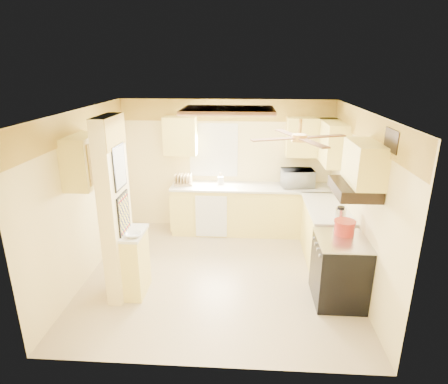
# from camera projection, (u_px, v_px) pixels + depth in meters

# --- Properties ---
(floor) EXTENTS (4.00, 4.00, 0.00)m
(floor) POSITION_uv_depth(u_px,v_px,m) (220.00, 274.00, 5.83)
(floor) COLOR tan
(floor) RESTS_ON ground
(ceiling) EXTENTS (4.00, 4.00, 0.00)m
(ceiling) POSITION_uv_depth(u_px,v_px,m) (219.00, 111.00, 5.02)
(ceiling) COLOR white
(ceiling) RESTS_ON wall_back
(wall_back) EXTENTS (4.00, 0.00, 4.00)m
(wall_back) POSITION_uv_depth(u_px,v_px,m) (227.00, 165.00, 7.22)
(wall_back) COLOR #FFE69B
(wall_back) RESTS_ON floor
(wall_front) EXTENTS (4.00, 0.00, 4.00)m
(wall_front) POSITION_uv_depth(u_px,v_px,m) (204.00, 265.00, 3.63)
(wall_front) COLOR #FFE69B
(wall_front) RESTS_ON floor
(wall_left) EXTENTS (0.00, 3.80, 3.80)m
(wall_left) POSITION_uv_depth(u_px,v_px,m) (85.00, 196.00, 5.54)
(wall_left) COLOR #FFE69B
(wall_left) RESTS_ON floor
(wall_right) EXTENTS (0.00, 3.80, 3.80)m
(wall_right) POSITION_uv_depth(u_px,v_px,m) (360.00, 202.00, 5.30)
(wall_right) COLOR #FFE69B
(wall_right) RESTS_ON floor
(wallpaper_border) EXTENTS (4.00, 0.02, 0.40)m
(wallpaper_border) POSITION_uv_depth(u_px,v_px,m) (227.00, 110.00, 6.86)
(wallpaper_border) COLOR #FFD74B
(wallpaper_border) RESTS_ON wall_back
(partition_column) EXTENTS (0.20, 0.70, 2.50)m
(partition_column) POSITION_uv_depth(u_px,v_px,m) (115.00, 210.00, 4.99)
(partition_column) COLOR #FFE69B
(partition_column) RESTS_ON floor
(partition_ledge) EXTENTS (0.25, 0.55, 0.90)m
(partition_ledge) POSITION_uv_depth(u_px,v_px,m) (136.00, 264.00, 5.23)
(partition_ledge) COLOR #FFE768
(partition_ledge) RESTS_ON floor
(ledge_top) EXTENTS (0.28, 0.58, 0.04)m
(ledge_top) POSITION_uv_depth(u_px,v_px,m) (133.00, 233.00, 5.08)
(ledge_top) COLOR silver
(ledge_top) RESTS_ON partition_ledge
(lower_cabinets_back) EXTENTS (3.00, 0.60, 0.90)m
(lower_cabinets_back) POSITION_uv_depth(u_px,v_px,m) (252.00, 210.00, 7.16)
(lower_cabinets_back) COLOR #FFE768
(lower_cabinets_back) RESTS_ON floor
(lower_cabinets_right) EXTENTS (0.60, 1.40, 0.90)m
(lower_cabinets_right) POSITION_uv_depth(u_px,v_px,m) (325.00, 234.00, 6.15)
(lower_cabinets_right) COLOR #FFE768
(lower_cabinets_right) RESTS_ON floor
(countertop_back) EXTENTS (3.04, 0.64, 0.04)m
(countertop_back) POSITION_uv_depth(u_px,v_px,m) (252.00, 187.00, 7.00)
(countertop_back) COLOR silver
(countertop_back) RESTS_ON lower_cabinets_back
(countertop_right) EXTENTS (0.64, 1.44, 0.04)m
(countertop_right) POSITION_uv_depth(u_px,v_px,m) (327.00, 208.00, 6.00)
(countertop_right) COLOR silver
(countertop_right) RESTS_ON lower_cabinets_right
(dishwasher_panel) EXTENTS (0.58, 0.02, 0.80)m
(dishwasher_panel) POSITION_uv_depth(u_px,v_px,m) (211.00, 217.00, 6.92)
(dishwasher_panel) COLOR white
(dishwasher_panel) RESTS_ON lower_cabinets_back
(window) EXTENTS (0.92, 0.02, 1.02)m
(window) POSITION_uv_depth(u_px,v_px,m) (214.00, 150.00, 7.13)
(window) COLOR white
(window) RESTS_ON wall_back
(upper_cab_back_left) EXTENTS (0.60, 0.35, 0.70)m
(upper_cab_back_left) POSITION_uv_depth(u_px,v_px,m) (180.00, 136.00, 6.91)
(upper_cab_back_left) COLOR #FFE768
(upper_cab_back_left) RESTS_ON wall_back
(upper_cab_back_right) EXTENTS (0.90, 0.35, 0.70)m
(upper_cab_back_right) POSITION_uv_depth(u_px,v_px,m) (312.00, 137.00, 6.77)
(upper_cab_back_right) COLOR #FFE768
(upper_cab_back_right) RESTS_ON wall_back
(upper_cab_right) EXTENTS (0.35, 1.00, 0.70)m
(upper_cab_right) POSITION_uv_depth(u_px,v_px,m) (332.00, 143.00, 6.30)
(upper_cab_right) COLOR #FFE768
(upper_cab_right) RESTS_ON wall_right
(upper_cab_left_wall) EXTENTS (0.35, 0.75, 0.70)m
(upper_cab_left_wall) POSITION_uv_depth(u_px,v_px,m) (85.00, 161.00, 5.10)
(upper_cab_left_wall) COLOR #FFE768
(upper_cab_left_wall) RESTS_ON wall_left
(upper_cab_over_stove) EXTENTS (0.35, 0.76, 0.52)m
(upper_cab_over_stove) POSITION_uv_depth(u_px,v_px,m) (364.00, 163.00, 4.57)
(upper_cab_over_stove) COLOR #FFE768
(upper_cab_over_stove) RESTS_ON wall_right
(stove) EXTENTS (0.68, 0.77, 0.92)m
(stove) POSITION_uv_depth(u_px,v_px,m) (339.00, 270.00, 5.06)
(stove) COLOR black
(stove) RESTS_ON floor
(range_hood) EXTENTS (0.50, 0.76, 0.14)m
(range_hood) POSITION_uv_depth(u_px,v_px,m) (354.00, 189.00, 4.68)
(range_hood) COLOR black
(range_hood) RESTS_ON upper_cab_over_stove
(poster_menu) EXTENTS (0.02, 0.42, 0.57)m
(poster_menu) POSITION_uv_depth(u_px,v_px,m) (119.00, 167.00, 4.79)
(poster_menu) COLOR black
(poster_menu) RESTS_ON partition_column
(poster_nashville) EXTENTS (0.02, 0.42, 0.57)m
(poster_nashville) POSITION_uv_depth(u_px,v_px,m) (124.00, 214.00, 4.99)
(poster_nashville) COLOR black
(poster_nashville) RESTS_ON partition_column
(ceiling_light_panel) EXTENTS (1.35, 0.95, 0.06)m
(ceiling_light_panel) POSITION_uv_depth(u_px,v_px,m) (228.00, 110.00, 5.50)
(ceiling_light_panel) COLOR brown
(ceiling_light_panel) RESTS_ON ceiling
(ceiling_fan) EXTENTS (1.15, 1.15, 0.26)m
(ceiling_fan) POSITION_uv_depth(u_px,v_px,m) (300.00, 137.00, 4.37)
(ceiling_fan) COLOR gold
(ceiling_fan) RESTS_ON ceiling
(vent_grate) EXTENTS (0.02, 0.40, 0.25)m
(vent_grate) POSITION_uv_depth(u_px,v_px,m) (392.00, 140.00, 4.12)
(vent_grate) COLOR black
(vent_grate) RESTS_ON wall_right
(microwave) EXTENTS (0.62, 0.45, 0.32)m
(microwave) POSITION_uv_depth(u_px,v_px,m) (298.00, 178.00, 6.94)
(microwave) COLOR white
(microwave) RESTS_ON countertop_back
(bowl) EXTENTS (0.24, 0.24, 0.05)m
(bowl) POSITION_uv_depth(u_px,v_px,m) (133.00, 235.00, 4.93)
(bowl) COLOR white
(bowl) RESTS_ON ledge_top
(dutch_oven) EXTENTS (0.29, 0.29, 0.19)m
(dutch_oven) POSITION_uv_depth(u_px,v_px,m) (344.00, 227.00, 5.04)
(dutch_oven) COLOR #A4251C
(dutch_oven) RESTS_ON stove
(kettle) EXTENTS (0.15, 0.15, 0.23)m
(kettle) POSITION_uv_depth(u_px,v_px,m) (340.00, 215.00, 5.37)
(kettle) COLOR silver
(kettle) RESTS_ON countertop_right
(dish_rack) EXTENTS (0.36, 0.29, 0.20)m
(dish_rack) POSITION_uv_depth(u_px,v_px,m) (183.00, 181.00, 7.07)
(dish_rack) COLOR tan
(dish_rack) RESTS_ON countertop_back
(utensil_crock) EXTENTS (0.11, 0.11, 0.23)m
(utensil_crock) POSITION_uv_depth(u_px,v_px,m) (221.00, 180.00, 7.09)
(utensil_crock) COLOR white
(utensil_crock) RESTS_ON countertop_back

